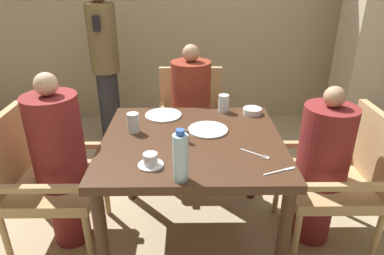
% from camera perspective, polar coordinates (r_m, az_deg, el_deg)
% --- Properties ---
extents(ground_plane, '(16.00, 16.00, 0.00)m').
position_cam_1_polar(ground_plane, '(2.51, 0.01, -17.53)').
color(ground_plane, tan).
extents(pillar_stone, '(0.48, 0.48, 2.70)m').
position_cam_1_polar(pillar_stone, '(3.83, 28.55, 16.91)').
color(pillar_stone, beige).
rests_on(pillar_stone, ground_plane).
extents(dining_table, '(1.09, 1.02, 0.76)m').
position_cam_1_polar(dining_table, '(2.12, 0.02, -4.28)').
color(dining_table, '#422819').
rests_on(dining_table, ground_plane).
extents(chair_left_side, '(0.56, 0.56, 0.91)m').
position_cam_1_polar(chair_left_side, '(2.40, -23.98, -7.35)').
color(chair_left_side, tan).
rests_on(chair_left_side, ground_plane).
extents(diner_in_left_chair, '(0.32, 0.32, 1.17)m').
position_cam_1_polar(diner_in_left_chair, '(2.29, -21.09, -5.31)').
color(diner_in_left_chair, maroon).
rests_on(diner_in_left_chair, ground_plane).
extents(chair_far_side, '(0.56, 0.56, 0.91)m').
position_cam_1_polar(chair_far_side, '(3.03, -0.19, 1.70)').
color(chair_far_side, tan).
rests_on(chair_far_side, ground_plane).
extents(diner_in_far_chair, '(0.32, 0.32, 1.17)m').
position_cam_1_polar(diner_in_far_chair, '(2.86, -0.17, 2.44)').
color(diner_in_far_chair, maroon).
rests_on(diner_in_far_chair, ground_plane).
extents(chair_right_side, '(0.56, 0.56, 0.91)m').
position_cam_1_polar(chair_right_side, '(2.42, 23.81, -7.07)').
color(chair_right_side, tan).
rests_on(chair_right_side, ground_plane).
extents(diner_in_right_chair, '(0.32, 0.32, 1.09)m').
position_cam_1_polar(diner_in_right_chair, '(2.33, 20.80, -6.03)').
color(diner_in_right_chair, maroon).
rests_on(diner_in_right_chair, ground_plane).
extents(standing_host, '(0.28, 0.31, 1.63)m').
position_cam_1_polar(standing_host, '(3.53, -14.32, 10.74)').
color(standing_host, '#2D2D33').
rests_on(standing_host, ground_plane).
extents(plate_main_left, '(0.25, 0.25, 0.01)m').
position_cam_1_polar(plate_main_left, '(2.18, 2.66, -0.37)').
color(plate_main_left, white).
rests_on(plate_main_left, dining_table).
extents(plate_main_right, '(0.25, 0.25, 0.01)m').
position_cam_1_polar(plate_main_right, '(2.40, -4.79, 2.07)').
color(plate_main_right, white).
rests_on(plate_main_right, dining_table).
extents(teacup_with_saucer, '(0.14, 0.14, 0.07)m').
position_cam_1_polar(teacup_with_saucer, '(1.80, -6.93, -5.52)').
color(teacup_with_saucer, white).
rests_on(teacup_with_saucer, dining_table).
extents(bowl_small, '(0.13, 0.13, 0.04)m').
position_cam_1_polar(bowl_small, '(2.46, 10.00, 2.73)').
color(bowl_small, white).
rests_on(bowl_small, dining_table).
extents(water_bottle, '(0.08, 0.08, 0.27)m').
position_cam_1_polar(water_bottle, '(1.62, -1.92, -4.96)').
color(water_bottle, '#A3C6DB').
rests_on(water_bottle, dining_table).
extents(glass_tall_near, '(0.07, 0.07, 0.13)m').
position_cam_1_polar(glass_tall_near, '(2.16, -9.78, 0.77)').
color(glass_tall_near, silver).
rests_on(glass_tall_near, dining_table).
extents(glass_tall_mid, '(0.07, 0.07, 0.13)m').
position_cam_1_polar(glass_tall_mid, '(2.46, 5.30, 4.03)').
color(glass_tall_mid, silver).
rests_on(glass_tall_mid, dining_table).
extents(salt_shaker, '(0.03, 0.03, 0.08)m').
position_cam_1_polar(salt_shaker, '(2.01, -2.02, -1.43)').
color(salt_shaker, white).
rests_on(salt_shaker, dining_table).
extents(pepper_shaker, '(0.03, 0.03, 0.08)m').
position_cam_1_polar(pepper_shaker, '(2.02, -0.90, -1.48)').
color(pepper_shaker, '#4C3D2D').
rests_on(pepper_shaker, dining_table).
extents(fork_beside_plate, '(0.15, 0.12, 0.00)m').
position_cam_1_polar(fork_beside_plate, '(1.93, 10.90, -4.48)').
color(fork_beside_plate, silver).
rests_on(fork_beside_plate, dining_table).
extents(knife_beside_plate, '(0.18, 0.08, 0.00)m').
position_cam_1_polar(knife_beside_plate, '(1.81, 14.63, -6.98)').
color(knife_beside_plate, silver).
rests_on(knife_beside_plate, dining_table).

